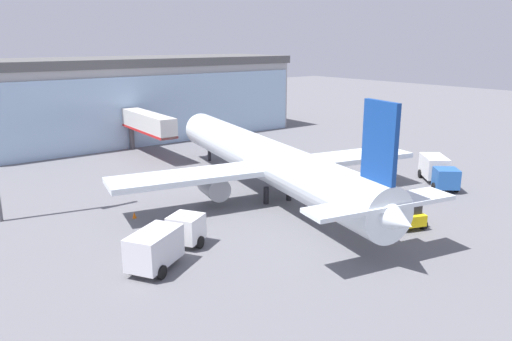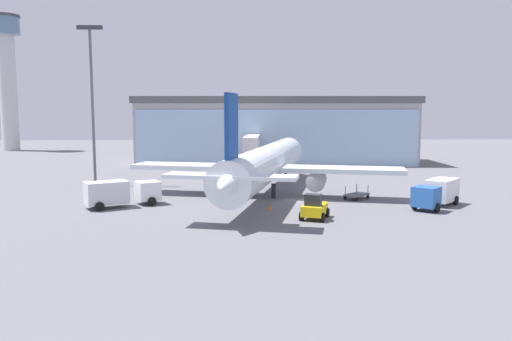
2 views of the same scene
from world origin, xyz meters
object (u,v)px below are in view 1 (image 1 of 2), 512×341
Objects in this scene: catering_truck at (165,241)px; safety_cone_nose at (335,218)px; baggage_cart at (360,181)px; pushback_tug at (407,215)px; airplane at (267,160)px; safety_cone_wingtip at (134,215)px; jet_bridge at (145,123)px; fuel_truck at (438,170)px.

catering_truck is 13.51× the size of safety_cone_nose.
pushback_tug reaches higher than baggage_cart.
safety_cone_wingtip is (-12.89, 2.18, -3.26)m from airplane.
baggage_cart is 23.22m from safety_cone_wingtip.
catering_truck is (-14.96, -7.11, -2.07)m from airplane.
catering_truck is at bearing -102.58° from safety_cone_wingtip.
jet_bridge is 32.38m from safety_cone_nose.
safety_cone_wingtip is at bearing 47.64° from catering_truck.
pushback_tug is at bearing -50.00° from safety_cone_nose.
pushback_tug is at bearing -152.08° from airplane.
airplane is 9.62m from safety_cone_nose.
airplane is at bearing -9.59° from safety_cone_wingtip.
baggage_cart is 11.23m from safety_cone_nose.
catering_truck is at bearing 143.90° from baggage_cart.
jet_bridge is 33.33m from catering_truck.
safety_cone_wingtip is (-29.49, 10.27, -1.19)m from fuel_truck.
jet_bridge reaches higher than catering_truck.
jet_bridge is 0.36× the size of airplane.
jet_bridge is 28.91m from baggage_cart.
jet_bridge reaches higher than pushback_tug.
safety_cone_wingtip is at bearing 138.60° from safety_cone_nose.
fuel_truck is (31.56, -0.98, 0.00)m from catering_truck.
airplane reaches higher than baggage_cart.
catering_truck is 1.08× the size of fuel_truck.
airplane reaches higher than pushback_tug.
baggage_cart is at bearing 29.52° from safety_cone_nose.
baggage_cart reaches higher than safety_cone_wingtip.
safety_cone_wingtip is at bearing 93.60° from airplane.
airplane reaches higher than safety_cone_wingtip.
jet_bridge reaches higher than fuel_truck.
airplane is 5.37× the size of catering_truck.
baggage_cart is at bearing -153.92° from jet_bridge.
fuel_truck is (17.69, -31.16, -2.86)m from jet_bridge.
catering_truck is at bearing 91.66° from pushback_tug.
fuel_truck is 16.82m from safety_cone_nose.
safety_cone_nose is at bearing -37.24° from catering_truck.
pushback_tug is (-6.09, -9.92, 0.47)m from baggage_cart.
jet_bridge reaches higher than safety_cone_nose.
pushback_tug is (4.62, -36.50, -3.35)m from jet_bridge.
jet_bridge is 4.59× the size of baggage_cart.
baggage_cart is (24.58, 3.59, -0.97)m from catering_truck.
catering_truck is 14.98m from safety_cone_nose.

